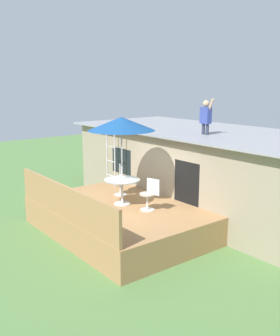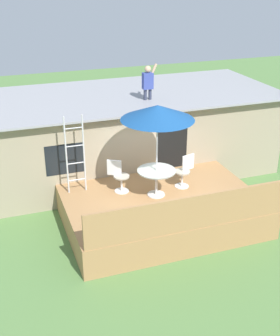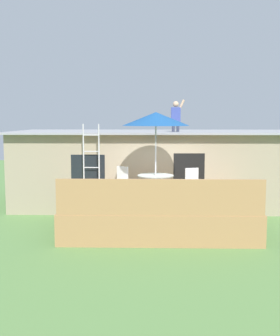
# 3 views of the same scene
# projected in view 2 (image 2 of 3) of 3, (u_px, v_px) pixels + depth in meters

# --- Properties ---
(ground_plane) EXTENTS (40.00, 40.00, 0.00)m
(ground_plane) POSITION_uv_depth(u_px,v_px,m) (160.00, 221.00, 12.41)
(ground_plane) COLOR #567F42
(house) EXTENTS (10.50, 4.50, 2.71)m
(house) POSITION_uv_depth(u_px,v_px,m) (121.00, 133.00, 14.92)
(house) COLOR gray
(house) RESTS_ON ground
(deck) EXTENTS (5.18, 3.76, 0.80)m
(deck) POSITION_uv_depth(u_px,v_px,m) (160.00, 208.00, 12.24)
(deck) COLOR #A87A4C
(deck) RESTS_ON ground
(deck_railing) EXTENTS (5.08, 0.08, 0.90)m
(deck_railing) POSITION_uv_depth(u_px,v_px,m) (190.00, 213.00, 10.32)
(deck_railing) COLOR #A87A4C
(deck_railing) RESTS_ON deck
(patio_table) EXTENTS (1.04, 1.04, 0.74)m
(patio_table) POSITION_uv_depth(u_px,v_px,m) (156.00, 176.00, 11.87)
(patio_table) COLOR silver
(patio_table) RESTS_ON deck
(patio_umbrella) EXTENTS (1.90, 1.90, 2.54)m
(patio_umbrella) POSITION_uv_depth(u_px,v_px,m) (158.00, 112.00, 11.13)
(patio_umbrella) COLOR silver
(patio_umbrella) RESTS_ON deck
(step_ladder) EXTENTS (0.52, 0.04, 2.20)m
(step_ladder) POSITION_uv_depth(u_px,v_px,m) (75.00, 155.00, 11.86)
(step_ladder) COLOR silver
(step_ladder) RESTS_ON deck
(person_figure) EXTENTS (0.47, 0.20, 1.11)m
(person_figure) POSITION_uv_depth(u_px,v_px,m) (148.00, 80.00, 13.55)
(person_figure) COLOR #33384C
(person_figure) RESTS_ON house
(patio_chair_left) EXTENTS (0.57, 0.45, 0.92)m
(patio_chair_left) POSITION_uv_depth(u_px,v_px,m) (119.00, 176.00, 12.13)
(patio_chair_left) COLOR silver
(patio_chair_left) RESTS_ON deck
(patio_chair_right) EXTENTS (0.61, 0.44, 0.92)m
(patio_chair_right) POSITION_uv_depth(u_px,v_px,m) (184.00, 171.00, 12.43)
(patio_chair_right) COLOR silver
(patio_chair_right) RESTS_ON deck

